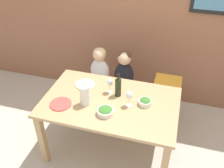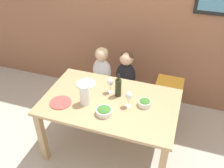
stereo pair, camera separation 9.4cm
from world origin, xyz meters
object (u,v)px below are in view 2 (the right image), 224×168
at_px(person_child_left, 102,65).
at_px(wine_glass_far, 110,82).
at_px(chair_far_left, 103,87).
at_px(paper_towel_roll, 85,95).
at_px(person_child_center, 126,69).
at_px(wine_glass_near, 129,96).
at_px(wine_bottle, 118,87).
at_px(chair_right_highchair, 168,92).
at_px(chair_far_center, 125,92).
at_px(salad_bowl_small, 145,103).
at_px(salad_bowl_large, 104,111).
at_px(dinner_plate_front_left, 61,103).
at_px(dinner_plate_back_left, 86,84).

xyz_separation_m(person_child_left, wine_glass_far, (0.30, -0.52, 0.13)).
relative_size(chair_far_left, person_child_left, 0.90).
relative_size(person_child_left, paper_towel_roll, 2.26).
xyz_separation_m(chair_far_left, person_child_center, (0.33, 0.00, 0.36)).
bearing_deg(chair_far_left, wine_glass_near, -51.06).
xyz_separation_m(wine_bottle, paper_towel_roll, (-0.29, -0.24, 0.00)).
bearing_deg(chair_right_highchair, chair_far_center, -180.00).
relative_size(person_child_left, wine_bottle, 1.87).
relative_size(wine_bottle, wine_glass_far, 1.50).
bearing_deg(wine_bottle, salad_bowl_small, -13.57).
distance_m(paper_towel_roll, salad_bowl_large, 0.28).
xyz_separation_m(chair_right_highchair, wine_glass_near, (-0.36, -0.69, 0.36)).
xyz_separation_m(paper_towel_roll, dinner_plate_front_left, (-0.25, -0.08, -0.11)).
bearing_deg(paper_towel_roll, dinner_plate_back_left, 112.32).
relative_size(wine_glass_far, salad_bowl_large, 1.11).
relative_size(person_child_center, wine_glass_far, 2.81).
distance_m(paper_towel_roll, dinner_plate_back_left, 0.37).
height_order(wine_glass_near, salad_bowl_small, wine_glass_near).
bearing_deg(chair_far_left, dinner_plate_front_left, -99.72).
xyz_separation_m(person_child_center, wine_bottle, (0.06, -0.55, 0.11)).
distance_m(chair_far_center, dinner_plate_front_left, 1.06).
bearing_deg(wine_glass_far, wine_glass_near, -33.48).
relative_size(chair_far_center, wine_bottle, 1.69).
distance_m(wine_glass_far, dinner_plate_back_left, 0.35).
height_order(chair_far_left, person_child_left, person_child_left).
height_order(salad_bowl_large, dinner_plate_back_left, salad_bowl_large).
bearing_deg(dinner_plate_back_left, person_child_center, 51.87).
bearing_deg(chair_right_highchair, chair_far_left, -180.00).
bearing_deg(chair_far_center, dinner_plate_front_left, -119.01).
distance_m(wine_bottle, wine_glass_near, 0.21).
height_order(person_child_center, wine_glass_near, person_child_center).
relative_size(chair_far_left, chair_far_center, 1.00).
relative_size(chair_far_left, salad_bowl_small, 3.44).
distance_m(wine_glass_near, salad_bowl_small, 0.20).
xyz_separation_m(chair_far_left, chair_far_center, (0.33, 0.00, 0.00)).
bearing_deg(salad_bowl_small, chair_far_left, 139.04).
height_order(chair_right_highchair, person_child_center, person_child_center).
distance_m(wine_glass_near, dinner_plate_front_left, 0.74).
distance_m(chair_right_highchair, wine_glass_near, 0.86).
relative_size(chair_right_highchair, dinner_plate_back_left, 2.92).
xyz_separation_m(chair_far_center, salad_bowl_small, (0.38, -0.62, 0.39)).
bearing_deg(chair_far_center, chair_right_highchair, 0.00).
relative_size(salad_bowl_large, salad_bowl_small, 1.22).
relative_size(chair_far_left, person_child_center, 0.90).
bearing_deg(salad_bowl_large, dinner_plate_front_left, 178.86).
height_order(chair_far_center, person_child_center, person_child_center).
height_order(chair_far_left, salad_bowl_large, salad_bowl_large).
relative_size(chair_right_highchair, dinner_plate_front_left, 2.92).
height_order(paper_towel_roll, dinner_plate_back_left, paper_towel_roll).
bearing_deg(salad_bowl_large, person_child_left, 111.90).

